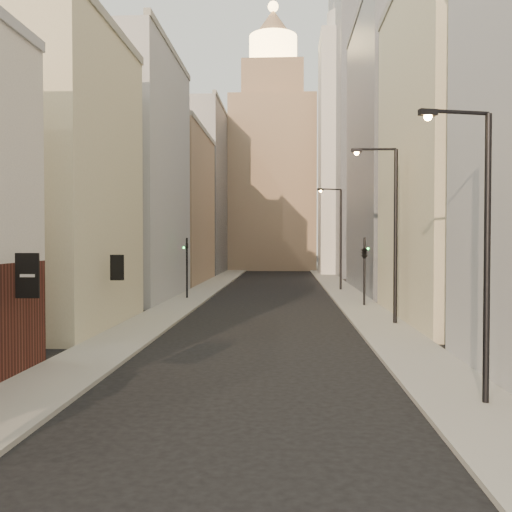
{
  "coord_description": "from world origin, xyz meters",
  "views": [
    {
      "loc": [
        1.26,
        -4.39,
        4.75
      ],
      "look_at": [
        -0.21,
        23.3,
        4.01
      ],
      "focal_mm": 40.0,
      "sensor_mm": 36.0,
      "label": 1
    }
  ],
  "objects": [
    {
      "name": "white_tower",
      "position": [
        10.0,
        78.0,
        18.61
      ],
      "size": [
        8.0,
        8.0,
        41.5
      ],
      "color": "silver",
      "rests_on": "ground"
    },
    {
      "name": "streetlamp_far",
      "position": [
        6.19,
        49.8,
        5.52
      ],
      "size": [
        2.4,
        1.13,
        9.67
      ],
      "rotation": [
        0.0,
        0.0,
        0.39
      ],
      "color": "black",
      "rests_on": "ground"
    },
    {
      "name": "sidewalk_left",
      "position": [
        -6.5,
        55.0,
        0.07
      ],
      "size": [
        3.0,
        140.0,
        0.15
      ],
      "primitive_type": "cube",
      "color": "gray",
      "rests_on": "ground"
    },
    {
      "name": "left_bldg_beige",
      "position": [
        -12.0,
        26.0,
        8.0
      ],
      "size": [
        8.0,
        12.0,
        16.0
      ],
      "primitive_type": "cube",
      "color": "#C1B894",
      "rests_on": "ground"
    },
    {
      "name": "left_bldg_grey",
      "position": [
        -12.0,
        42.0,
        10.0
      ],
      "size": [
        8.0,
        16.0,
        20.0
      ],
      "primitive_type": "cube",
      "color": "#A4A4A9",
      "rests_on": "ground"
    },
    {
      "name": "left_bldg_tan",
      "position": [
        -12.0,
        60.0,
        8.5
      ],
      "size": [
        8.0,
        18.0,
        17.0
      ],
      "primitive_type": "cube",
      "color": "#987B60",
      "rests_on": "ground"
    },
    {
      "name": "streetlamp_near",
      "position": [
        6.73,
        11.98,
        4.79
      ],
      "size": [
        2.16,
        0.71,
        8.38
      ],
      "rotation": [
        0.0,
        0.0,
        0.25
      ],
      "color": "black",
      "rests_on": "ground"
    },
    {
      "name": "left_bldg_wingrid",
      "position": [
        -12.0,
        80.0,
        12.0
      ],
      "size": [
        8.0,
        20.0,
        24.0
      ],
      "primitive_type": "cube",
      "color": "gray",
      "rests_on": "ground"
    },
    {
      "name": "right_bldg_beige",
      "position": [
        12.0,
        30.0,
        10.0
      ],
      "size": [
        8.0,
        16.0,
        20.0
      ],
      "primitive_type": "cube",
      "color": "#C1B894",
      "rests_on": "ground"
    },
    {
      "name": "highrise",
      "position": [
        18.0,
        78.0,
        25.66
      ],
      "size": [
        21.0,
        23.0,
        51.2
      ],
      "color": "gray",
      "rests_on": "ground"
    },
    {
      "name": "sidewalk_right",
      "position": [
        6.5,
        55.0,
        0.07
      ],
      "size": [
        3.0,
        140.0,
        0.15
      ],
      "primitive_type": "cube",
      "color": "gray",
      "rests_on": "ground"
    },
    {
      "name": "clock_tower",
      "position": [
        -1.0,
        92.0,
        17.63
      ],
      "size": [
        14.0,
        14.0,
        44.9
      ],
      "color": "#987B60",
      "rests_on": "ground"
    },
    {
      "name": "right_bldg_wingrid",
      "position": [
        12.0,
        50.0,
        13.0
      ],
      "size": [
        8.0,
        20.0,
        26.0
      ],
      "primitive_type": "cube",
      "color": "gray",
      "rests_on": "ground"
    },
    {
      "name": "streetlamp_mid",
      "position": [
        7.11,
        27.81,
        5.67
      ],
      "size": [
        2.6,
        0.31,
        9.92
      ],
      "rotation": [
        0.0,
        0.0,
        0.03
      ],
      "color": "black",
      "rests_on": "ground"
    },
    {
      "name": "traffic_light_right",
      "position": [
        6.85,
        36.66,
        3.88
      ],
      "size": [
        0.73,
        0.73,
        5.0
      ],
      "rotation": [
        0.0,
        0.0,
        2.95
      ],
      "color": "black",
      "rests_on": "ground"
    },
    {
      "name": "traffic_light_left",
      "position": [
        -6.77,
        41.26,
        3.69
      ],
      "size": [
        0.63,
        0.6,
        5.0
      ],
      "rotation": [
        0.0,
        0.0,
        3.52
      ],
      "color": "black",
      "rests_on": "ground"
    }
  ]
}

